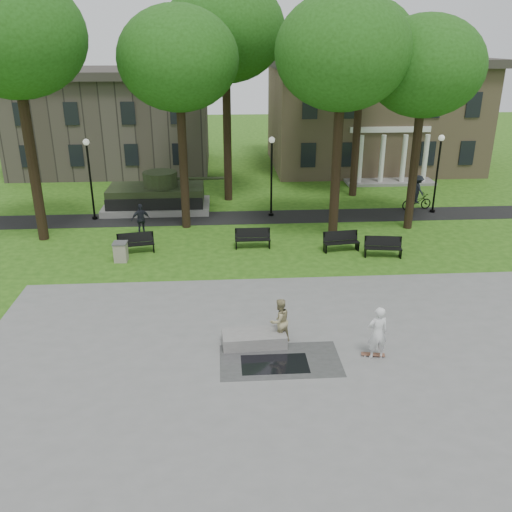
{
  "coord_description": "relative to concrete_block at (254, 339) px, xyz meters",
  "views": [
    {
      "loc": [
        -2.54,
        -18.91,
        9.92
      ],
      "look_at": [
        -1.09,
        2.29,
        1.4
      ],
      "focal_mm": 38.0,
      "sensor_mm": 36.0,
      "label": 1
    }
  ],
  "objects": [
    {
      "name": "ground",
      "position": [
        1.49,
        2.54,
        -0.24
      ],
      "size": [
        120.0,
        120.0,
        0.0
      ],
      "primitive_type": "plane",
      "color": "#265012",
      "rests_on": "ground"
    },
    {
      "name": "plaza",
      "position": [
        1.49,
        -2.46,
        -0.23
      ],
      "size": [
        22.0,
        16.0,
        0.02
      ],
      "primitive_type": "cube",
      "color": "gray",
      "rests_on": "ground"
    },
    {
      "name": "footpath",
      "position": [
        1.49,
        14.54,
        -0.24
      ],
      "size": [
        44.0,
        2.6,
        0.01
      ],
      "primitive_type": "cube",
      "color": "black",
      "rests_on": "ground"
    },
    {
      "name": "building_right",
      "position": [
        11.49,
        28.54,
        4.1
      ],
      "size": [
        17.0,
        12.0,
        8.6
      ],
      "color": "#9E8460",
      "rests_on": "ground"
    },
    {
      "name": "building_left",
      "position": [
        -9.51,
        29.04,
        3.35
      ],
      "size": [
        15.0,
        10.0,
        7.2
      ],
      "primitive_type": "cube",
      "color": "#4C443D",
      "rests_on": "ground"
    },
    {
      "name": "tree_0",
      "position": [
        -10.51,
        11.54,
        9.78
      ],
      "size": [
        6.8,
        6.8,
        12.97
      ],
      "color": "black",
      "rests_on": "ground"
    },
    {
      "name": "tree_1",
      "position": [
        -3.01,
        13.04,
        8.71
      ],
      "size": [
        6.2,
        6.2,
        11.63
      ],
      "color": "black",
      "rests_on": "ground"
    },
    {
      "name": "tree_2",
      "position": [
        4.99,
        11.04,
        9.07
      ],
      "size": [
        6.6,
        6.6,
        12.16
      ],
      "color": "black",
      "rests_on": "ground"
    },
    {
      "name": "tree_3",
      "position": [
        9.49,
        12.04,
        8.35
      ],
      "size": [
        6.0,
        6.0,
        11.19
      ],
      "color": "black",
      "rests_on": "ground"
    },
    {
      "name": "tree_4",
      "position": [
        -0.51,
        18.54,
        10.15
      ],
      "size": [
        7.2,
        7.2,
        13.5
      ],
      "color": "black",
      "rests_on": "ground"
    },
    {
      "name": "tree_5",
      "position": [
        7.99,
        19.04,
        9.42
      ],
      "size": [
        6.4,
        6.4,
        12.44
      ],
      "color": "black",
      "rests_on": "ground"
    },
    {
      "name": "lamp_left",
      "position": [
        -8.51,
        14.84,
        2.55
      ],
      "size": [
        0.36,
        0.36,
        4.73
      ],
      "color": "black",
      "rests_on": "ground"
    },
    {
      "name": "lamp_mid",
      "position": [
        1.99,
        14.84,
        2.55
      ],
      "size": [
        0.36,
        0.36,
        4.73
      ],
      "color": "black",
      "rests_on": "ground"
    },
    {
      "name": "lamp_right",
      "position": [
        11.99,
        14.84,
        2.55
      ],
      "size": [
        0.36,
        0.36,
        4.73
      ],
      "color": "black",
      "rests_on": "ground"
    },
    {
      "name": "tank_monument",
      "position": [
        -4.97,
        16.54,
        0.61
      ],
      "size": [
        7.45,
        3.4,
        2.4
      ],
      "color": "gray",
      "rests_on": "ground"
    },
    {
      "name": "puddle",
      "position": [
        0.6,
        -1.29,
        -0.22
      ],
      "size": [
        2.2,
        1.2,
        0.0
      ],
      "primitive_type": "cube",
      "color": "black",
      "rests_on": "plaza"
    },
    {
      "name": "concrete_block",
      "position": [
        0.0,
        0.0,
        0.0
      ],
      "size": [
        2.25,
        1.11,
        0.45
      ],
      "primitive_type": "cube",
      "rotation": [
        0.0,
        0.0,
        0.05
      ],
      "color": "gray",
      "rests_on": "plaza"
    },
    {
      "name": "skateboard",
      "position": [
        3.94,
        -1.02,
        -0.19
      ],
      "size": [
        0.8,
        0.34,
        0.07
      ],
      "primitive_type": "cube",
      "rotation": [
        0.0,
        0.0,
        -0.19
      ],
      "color": "brown",
      "rests_on": "plaza"
    },
    {
      "name": "skateboarder",
      "position": [
        4.0,
        -1.1,
        0.71
      ],
      "size": [
        0.73,
        0.53,
        1.87
      ],
      "primitive_type": "imported",
      "rotation": [
        0.0,
        0.0,
        3.26
      ],
      "color": "silver",
      "rests_on": "plaza"
    },
    {
      "name": "friend_watching",
      "position": [
        0.89,
        0.13,
        0.6
      ],
      "size": [
        1.0,
        0.94,
        1.64
      ],
      "primitive_type": "imported",
      "rotation": [
        0.0,
        0.0,
        3.67
      ],
      "color": "tan",
      "rests_on": "plaza"
    },
    {
      "name": "pedestrian_walker",
      "position": [
        -5.38,
        11.86,
        0.63
      ],
      "size": [
        1.11,
        0.79,
        1.74
      ],
      "primitive_type": "imported",
      "rotation": [
        0.0,
        0.0,
        0.39
      ],
      "color": "#1F222A",
      "rests_on": "ground"
    },
    {
      "name": "cyclist",
      "position": [
        11.17,
        15.47,
        0.64
      ],
      "size": [
        2.06,
        1.21,
        2.17
      ],
      "rotation": [
        0.0,
        0.0,
        1.76
      ],
      "color": "black",
      "rests_on": "ground"
    },
    {
      "name": "park_bench_0",
      "position": [
        -5.3,
        9.23,
        0.28
      ],
      "size": [
        1.85,
        0.83,
        1.0
      ],
      "rotation": [
        0.0,
        0.0,
        0.18
      ],
      "color": "black",
      "rests_on": "ground"
    },
    {
      "name": "park_bench_1",
      "position": [
        0.54,
        9.54,
        0.28
      ],
      "size": [
        1.8,
        0.52,
        1.0
      ],
      "rotation": [
        0.0,
        0.0,
        0.0
      ],
      "color": "black",
      "rests_on": "ground"
    },
    {
      "name": "park_bench_2",
      "position": [
        4.95,
        8.79,
        0.28
      ],
      "size": [
        1.84,
        0.75,
        1.0
      ],
      "rotation": [
        0.0,
        0.0,
        0.13
      ],
      "color": "black",
      "rests_on": "ground"
    },
    {
      "name": "park_bench_3",
      "position": [
        6.82,
        7.88,
        0.28
      ],
      "size": [
        1.85,
        0.78,
        1.0
      ],
      "rotation": [
        0.0,
        0.0,
        -0.14
      ],
      "color": "black",
      "rests_on": "ground"
    },
    {
      "name": "trash_bin",
      "position": [
        -5.87,
        8.11,
        0.24
      ],
      "size": [
        0.68,
        0.68,
        0.96
      ],
      "rotation": [
        0.0,
        0.0,
        -0.03
      ],
      "color": "gray",
      "rests_on": "ground"
    }
  ]
}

